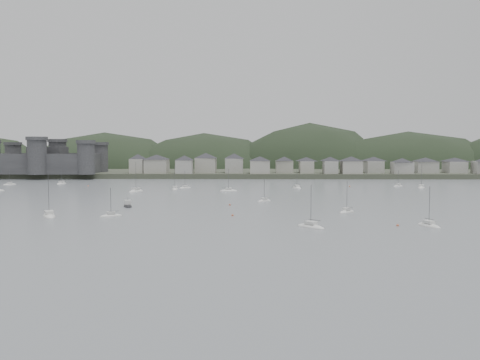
{
  "coord_description": "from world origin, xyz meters",
  "views": [
    {
      "loc": [
        4.21,
        -134.11,
        20.3
      ],
      "look_at": [
        0.0,
        75.0,
        6.0
      ],
      "focal_mm": 38.65,
      "sensor_mm": 36.0,
      "label": 1
    }
  ],
  "objects": [
    {
      "name": "moored_fleet",
      "position": [
        -11.56,
        67.67,
        0.18
      ],
      "size": [
        240.95,
        147.35,
        13.77
      ],
      "color": "silver",
      "rests_on": "ground"
    },
    {
      "name": "mooring_buoys",
      "position": [
        4.92,
        50.14,
        0.15
      ],
      "size": [
        187.34,
        123.02,
        0.7
      ],
      "color": "#CB6643",
      "rests_on": "ground"
    },
    {
      "name": "motor_launch_far",
      "position": [
        -36.04,
        33.48,
        0.3
      ],
      "size": [
        4.82,
        7.52,
        3.71
      ],
      "rotation": [
        0.0,
        0.0,
        3.49
      ],
      "color": "black",
      "rests_on": "ground"
    },
    {
      "name": "far_shore_land",
      "position": [
        0.0,
        295.0,
        1.5
      ],
      "size": [
        900.0,
        250.0,
        3.0
      ],
      "primitive_type": "cube",
      "color": "#383D2D",
      "rests_on": "ground"
    },
    {
      "name": "castle",
      "position": [
        -120.0,
        179.8,
        10.96
      ],
      "size": [
        66.0,
        43.0,
        20.0
      ],
      "color": "#353538",
      "rests_on": "far_shore_land"
    },
    {
      "name": "waterfront_town",
      "position": [
        50.59,
        183.34,
        8.66
      ],
      "size": [
        451.48,
        28.46,
        12.92
      ],
      "color": "#A3A195",
      "rests_on": "far_shore_land"
    },
    {
      "name": "forested_ridge",
      "position": [
        4.83,
        269.4,
        -11.28
      ],
      "size": [
        851.55,
        103.94,
        102.57
      ],
      "color": "black",
      "rests_on": "ground"
    },
    {
      "name": "ground",
      "position": [
        0.0,
        0.0,
        0.0
      ],
      "size": [
        900.0,
        900.0,
        0.0
      ],
      "primitive_type": "plane",
      "color": "slate",
      "rests_on": "ground"
    }
  ]
}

